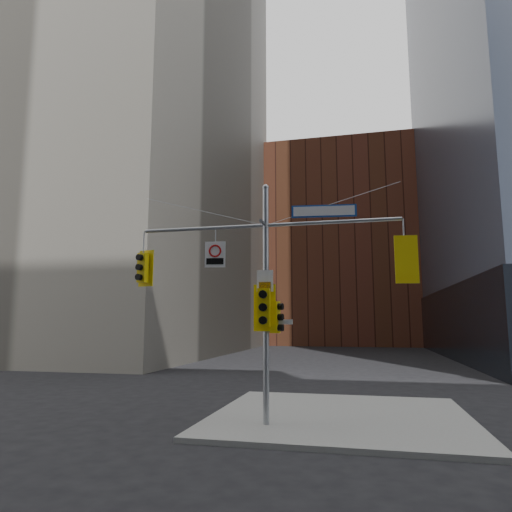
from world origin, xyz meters
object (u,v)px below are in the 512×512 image
at_px(traffic_light_east_arm, 405,260).
at_px(traffic_light_pole_front, 264,308).
at_px(street_sign_blade, 324,211).
at_px(regulatory_sign_arm, 215,254).
at_px(traffic_light_west_arm, 143,268).
at_px(signal_assembly, 266,277).
at_px(traffic_light_pole_side, 276,317).

distance_m(traffic_light_east_arm, traffic_light_pole_front, 4.24).
relative_size(street_sign_blade, regulatory_sign_arm, 2.37).
height_order(traffic_light_west_arm, regulatory_sign_arm, regulatory_sign_arm).
relative_size(traffic_light_pole_front, regulatory_sign_arm, 1.70).
height_order(traffic_light_west_arm, traffic_light_pole_front, traffic_light_west_arm).
distance_m(traffic_light_west_arm, regulatory_sign_arm, 2.48).
bearing_deg(regulatory_sign_arm, traffic_light_pole_front, -15.06).
bearing_deg(signal_assembly, traffic_light_east_arm, 0.01).
bearing_deg(regulatory_sign_arm, traffic_light_pole_side, -5.79).
xyz_separation_m(traffic_light_east_arm, street_sign_blade, (-2.24, 0.00, 1.55)).
height_order(traffic_light_east_arm, traffic_light_pole_front, traffic_light_east_arm).
bearing_deg(regulatory_sign_arm, traffic_light_west_arm, 172.89).
distance_m(signal_assembly, traffic_light_west_arm, 4.07).
distance_m(traffic_light_west_arm, street_sign_blade, 6.04).
bearing_deg(traffic_light_west_arm, signal_assembly, 12.30).
relative_size(traffic_light_east_arm, street_sign_blade, 0.70).
height_order(signal_assembly, traffic_light_east_arm, signal_assembly).
xyz_separation_m(traffic_light_west_arm, traffic_light_pole_front, (4.06, -0.28, -1.31)).
height_order(traffic_light_pole_front, regulatory_sign_arm, regulatory_sign_arm).
xyz_separation_m(traffic_light_west_arm, traffic_light_pole_side, (4.37, -0.01, -1.59)).
distance_m(signal_assembly, regulatory_sign_arm, 1.78).
bearing_deg(traffic_light_west_arm, regulatory_sign_arm, 11.71).
bearing_deg(traffic_light_east_arm, traffic_light_pole_side, -8.26).
distance_m(traffic_light_pole_side, regulatory_sign_arm, 2.75).
height_order(traffic_light_pole_side, traffic_light_pole_front, traffic_light_pole_front).
relative_size(traffic_light_west_arm, regulatory_sign_arm, 1.46).
bearing_deg(street_sign_blade, traffic_light_pole_front, -177.90).
xyz_separation_m(traffic_light_west_arm, street_sign_blade, (5.84, -0.01, 1.55)).
bearing_deg(signal_assembly, traffic_light_pole_side, -0.25).
xyz_separation_m(traffic_light_pole_side, street_sign_blade, (1.46, 0.00, 3.14)).
bearing_deg(traffic_light_pole_front, traffic_light_west_arm, 171.03).
relative_size(traffic_light_west_arm, street_sign_blade, 0.62).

